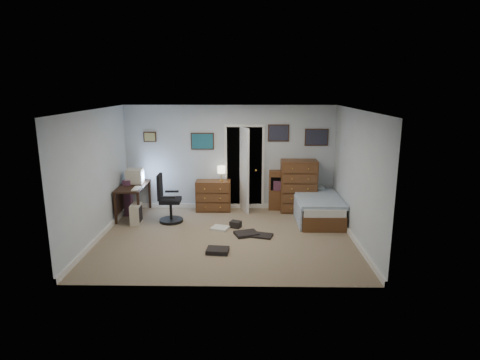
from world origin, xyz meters
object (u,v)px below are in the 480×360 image
office_chair (168,204)px  low_dresser (213,196)px  tall_dresser (298,186)px  bed (317,207)px  computer_desk (129,192)px

office_chair → low_dresser: 1.26m
tall_dresser → office_chair: bearing=-163.5°
tall_dresser → bed: size_ratio=0.69×
computer_desk → tall_dresser: (3.92, 0.40, 0.06)m
office_chair → tall_dresser: 3.07m
tall_dresser → computer_desk: bearing=-173.3°
tall_dresser → low_dresser: bearing=-179.9°
computer_desk → office_chair: office_chair is taller
office_chair → bed: (3.31, 0.27, -0.14)m
tall_dresser → bed: bearing=-57.1°
office_chair → tall_dresser: size_ratio=0.87×
office_chair → tall_dresser: (2.95, 0.83, 0.20)m
computer_desk → low_dresser: bearing=10.9°
bed → low_dresser: bearing=165.9°
computer_desk → tall_dresser: bearing=4.0°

